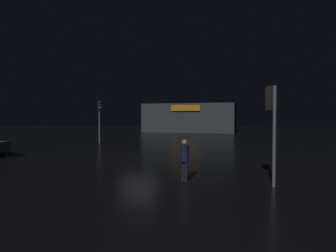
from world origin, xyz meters
TOP-DOWN VIEW (x-y plane):
  - ground_plane at (0.00, 0.00)m, footprint 120.00×120.00m
  - store_building at (-3.19, 31.90)m, footprint 15.39×6.90m
  - traffic_signal_opposite at (-7.26, 7.95)m, footprint 0.42×0.42m
  - traffic_signal_cross_left at (7.98, -6.63)m, footprint 0.43×0.41m
  - pedestrian at (4.69, -6.72)m, footprint 0.46×0.46m

SIDE VIEW (x-z plane):
  - ground_plane at x=0.00m, z-range 0.00..0.00m
  - pedestrian at x=4.69m, z-range 0.14..1.83m
  - store_building at x=-3.19m, z-range 0.00..4.83m
  - traffic_signal_cross_left at x=7.98m, z-range 0.90..4.65m
  - traffic_signal_opposite at x=-7.26m, z-range 0.90..5.11m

